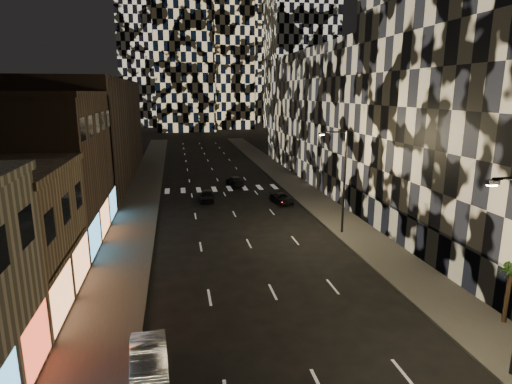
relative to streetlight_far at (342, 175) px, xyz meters
name	(u,v)px	position (x,y,z in m)	size (l,w,h in m)	color
sidewalk_left	(143,191)	(-18.35, 20.00, -5.28)	(4.00, 120.00, 0.15)	#47443F
sidewalk_right	(296,185)	(1.65, 20.00, -5.28)	(4.00, 120.00, 0.15)	#47443F
curb_left	(160,191)	(-16.25, 20.00, -5.28)	(0.20, 120.00, 0.15)	#4C4C47
curb_right	(281,186)	(-0.45, 20.00, -5.28)	(0.20, 120.00, 0.15)	#4C4C47
retail_brown	(38,170)	(-25.35, 3.50, 0.65)	(10.00, 15.00, 12.00)	brown
retail_filler_left	(94,130)	(-25.35, 30.00, 1.65)	(10.00, 40.00, 14.00)	brown
midrise_base	(414,235)	(3.95, -5.50, -3.85)	(0.60, 25.00, 3.00)	#383838
midrise_filler_right	(349,115)	(11.65, 27.00, 3.65)	(16.00, 40.00, 18.00)	#232326
streetlight_far	(342,175)	(0.00, 0.00, 0.00)	(2.55, 0.25, 9.00)	black
car_silver_parked	(149,364)	(-15.55, -17.27, -4.60)	(1.59, 4.57, 1.51)	#99999E
car_dark_midlane	(207,196)	(-10.72, 13.77, -4.69)	(1.57, 3.89, 1.33)	black
car_dark_oncoming	(235,181)	(-6.39, 21.69, -4.73)	(1.75, 4.31, 1.25)	black
car_dark_rightlane	(282,198)	(-2.40, 11.45, -4.81)	(1.80, 3.91, 1.09)	black
palm_tree	(510,274)	(3.15, -16.09, -2.39)	(1.72, 1.74, 3.41)	#47331E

